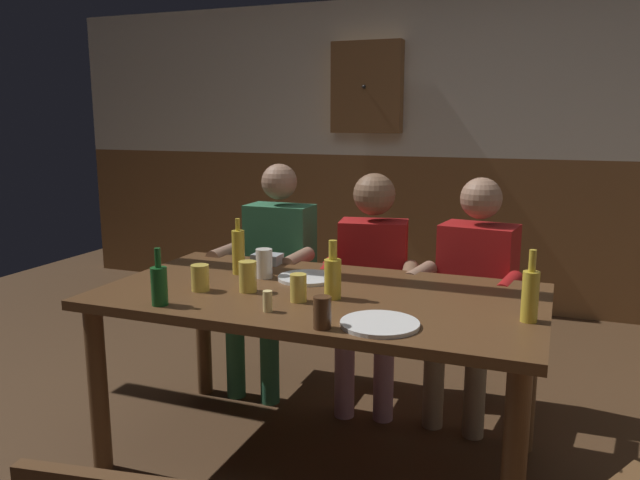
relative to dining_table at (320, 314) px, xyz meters
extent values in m
plane|color=#4C331E|center=(0.00, -0.01, -0.67)|extent=(7.90, 7.90, 0.00)
cube|color=beige|center=(0.00, 2.58, 1.11)|extent=(6.58, 0.12, 1.21)
cube|color=brown|center=(0.00, 2.58, -0.08)|extent=(6.58, 0.12, 1.18)
cube|color=brown|center=(0.00, 0.00, 0.08)|extent=(1.82, 0.98, 0.04)
cylinder|color=brown|center=(-0.83, -0.41, -0.30)|extent=(0.08, 0.08, 0.72)
cylinder|color=brown|center=(0.83, -0.41, -0.30)|extent=(0.08, 0.08, 0.72)
cylinder|color=brown|center=(-0.83, 0.41, -0.30)|extent=(0.08, 0.08, 0.72)
cylinder|color=brown|center=(0.83, 0.41, -0.30)|extent=(0.08, 0.08, 0.72)
cube|color=#33724C|center=(-0.55, 0.79, 0.06)|extent=(0.37, 0.21, 0.54)
sphere|color=#9E755B|center=(-0.55, 0.79, 0.46)|extent=(0.20, 0.20, 0.20)
cylinder|color=#33724C|center=(-0.45, 0.64, -0.19)|extent=(0.13, 0.42, 0.13)
cylinder|color=#33724C|center=(-0.65, 0.64, -0.19)|extent=(0.13, 0.42, 0.13)
cylinder|color=#33724C|center=(-0.45, 0.43, -0.45)|extent=(0.10, 0.10, 0.42)
cylinder|color=#33724C|center=(-0.65, 0.43, -0.45)|extent=(0.10, 0.10, 0.42)
cylinder|color=#9E755B|center=(-0.33, 0.55, 0.09)|extent=(0.08, 0.28, 0.08)
cylinder|color=#9E755B|center=(-0.76, 0.55, 0.09)|extent=(0.08, 0.28, 0.08)
cube|color=#AD1919|center=(0.00, 0.79, 0.04)|extent=(0.39, 0.28, 0.48)
sphere|color=brown|center=(0.00, 0.79, 0.42)|extent=(0.22, 0.22, 0.22)
cylinder|color=#B78493|center=(0.12, 0.66, -0.19)|extent=(0.20, 0.43, 0.13)
cylinder|color=#B78493|center=(-0.07, 0.63, -0.19)|extent=(0.20, 0.43, 0.13)
cylinder|color=#B78493|center=(0.16, 0.46, -0.45)|extent=(0.10, 0.10, 0.42)
cylinder|color=#B78493|center=(-0.03, 0.42, -0.45)|extent=(0.10, 0.10, 0.42)
cylinder|color=brown|center=(0.25, 0.58, 0.06)|extent=(0.13, 0.29, 0.08)
cylinder|color=#AD1919|center=(-0.16, 0.51, 0.06)|extent=(0.13, 0.29, 0.08)
cube|color=#AD1919|center=(0.55, 0.79, 0.04)|extent=(0.39, 0.29, 0.49)
sphere|color=#9E755B|center=(0.55, 0.79, 0.42)|extent=(0.21, 0.21, 0.21)
cylinder|color=#997F60|center=(0.63, 0.64, -0.19)|extent=(0.18, 0.40, 0.13)
cylinder|color=#997F60|center=(0.43, 0.67, -0.19)|extent=(0.18, 0.40, 0.13)
cylinder|color=#997F60|center=(0.60, 0.45, -0.45)|extent=(0.10, 0.10, 0.42)
cylinder|color=#997F60|center=(0.40, 0.48, -0.45)|extent=(0.10, 0.10, 0.42)
cylinder|color=#AD1919|center=(0.72, 0.51, 0.07)|extent=(0.12, 0.29, 0.08)
cylinder|color=#9E755B|center=(0.30, 0.56, 0.07)|extent=(0.12, 0.29, 0.08)
cylinder|color=#F9E08C|center=(-0.08, -0.32, 0.14)|extent=(0.04, 0.04, 0.08)
cube|color=#B2B7BC|center=(-0.43, 0.38, 0.12)|extent=(0.14, 0.10, 0.05)
cylinder|color=white|center=(0.35, -0.33, 0.11)|extent=(0.28, 0.28, 0.01)
cylinder|color=white|center=(-0.13, 0.17, 0.11)|extent=(0.26, 0.26, 0.01)
cylinder|color=gold|center=(0.84, -0.09, 0.19)|extent=(0.06, 0.06, 0.18)
cylinder|color=gold|center=(0.84, -0.09, 0.32)|extent=(0.03, 0.03, 0.08)
cylinder|color=gold|center=(-0.46, 0.15, 0.20)|extent=(0.06, 0.06, 0.20)
cylinder|color=gold|center=(-0.46, 0.15, 0.33)|extent=(0.02, 0.02, 0.06)
cylinder|color=gold|center=(0.08, -0.07, 0.18)|extent=(0.07, 0.07, 0.16)
cylinder|color=gold|center=(0.08, -0.07, 0.30)|extent=(0.03, 0.03, 0.08)
cylinder|color=#195923|center=(-0.51, -0.40, 0.17)|extent=(0.06, 0.06, 0.15)
cylinder|color=#195923|center=(-0.51, -0.40, 0.29)|extent=(0.02, 0.02, 0.08)
cylinder|color=#E5C64C|center=(-0.47, -0.16, 0.15)|extent=(0.08, 0.08, 0.11)
cylinder|color=#E5C64C|center=(-0.28, -0.11, 0.16)|extent=(0.07, 0.07, 0.13)
cylinder|color=#E5C64C|center=(-0.03, -0.16, 0.15)|extent=(0.07, 0.07, 0.11)
cylinder|color=#4C2D19|center=(0.18, -0.43, 0.16)|extent=(0.06, 0.06, 0.11)
cylinder|color=white|center=(-0.32, 0.13, 0.17)|extent=(0.07, 0.07, 0.13)
cube|color=brown|center=(-0.56, 2.45, 1.04)|extent=(0.56, 0.12, 0.70)
sphere|color=black|center=(-0.56, 2.38, 1.04)|extent=(0.03, 0.03, 0.03)
camera|label=1|loc=(0.91, -2.35, 0.81)|focal=35.10mm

